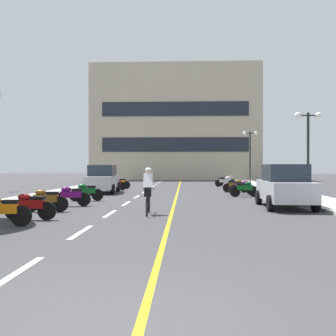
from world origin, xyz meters
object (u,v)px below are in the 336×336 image
object	(u,v)px
street_lamp_far	(250,145)
motorcycle_4	(46,200)
motorcycle_7	(245,189)
street_lamp_mid	(308,134)
motorcycle_3	(30,205)
motorcycle_11	(120,183)
motorcycle_5	(71,195)
motorcycle_12	(225,181)
motorcycle_10	(115,184)
parked_car_mid	(102,179)
motorcycle_13	(226,181)
motorcycle_8	(242,187)
cyclist_rider	(148,190)
parked_car_near	(285,186)
motorcycle_6	(86,192)
motorcycle_2	(1,210)
motorcycle_9	(236,185)

from	to	relation	value
street_lamp_far	motorcycle_4	size ratio (longest dim) A/B	2.95
motorcycle_4	motorcycle_7	size ratio (longest dim) A/B	1.00
street_lamp_mid	motorcycle_3	xyz separation A→B (m)	(-11.63, -8.94, -3.02)
motorcycle_11	motorcycle_5	bearing A→B (deg)	-89.50
motorcycle_7	motorcycle_12	distance (m)	10.83
motorcycle_10	motorcycle_11	world-z (taller)	same
parked_car_mid	motorcycle_13	xyz separation A→B (m)	(9.05, 9.73, -0.44)
parked_car_mid	motorcycle_8	xyz separation A→B (m)	(8.89, -1.18, -0.44)
motorcycle_4	motorcycle_12	bearing A→B (deg)	64.97
street_lamp_far	cyclist_rider	world-z (taller)	street_lamp_far
street_lamp_far	motorcycle_3	size ratio (longest dim) A/B	2.95
motorcycle_13	motorcycle_11	bearing A→B (deg)	-151.66
parked_car_near	motorcycle_6	bearing A→B (deg)	162.63
motorcycle_6	motorcycle_8	xyz separation A→B (m)	(8.47, 4.73, 0.00)
motorcycle_8	parked_car_mid	bearing A→B (deg)	172.44
motorcycle_12	cyclist_rider	distance (m)	19.74
street_lamp_mid	motorcycle_4	world-z (taller)	street_lamp_mid
street_lamp_mid	motorcycle_5	distance (m)	12.83
parked_car_mid	motorcycle_10	world-z (taller)	parked_car_mid
motorcycle_2	motorcycle_9	bearing A→B (deg)	60.28
street_lamp_far	motorcycle_9	bearing A→B (deg)	-103.67
parked_car_mid	motorcycle_2	size ratio (longest dim) A/B	2.53
motorcycle_3	motorcycle_7	size ratio (longest dim) A/B	1.00
motorcycle_4	motorcycle_12	world-z (taller)	same
motorcycle_3	motorcycle_13	xyz separation A→B (m)	(8.69, 22.61, 0.00)
motorcycle_11	cyclist_rider	distance (m)	16.63
motorcycle_8	motorcycle_9	distance (m)	2.06
motorcycle_7	parked_car_near	bearing A→B (deg)	-82.66
motorcycle_3	motorcycle_12	bearing A→B (deg)	68.06
motorcycle_10	cyclist_rider	world-z (taller)	cyclist_rider
parked_car_near	motorcycle_7	distance (m)	5.97
parked_car_near	motorcycle_8	size ratio (longest dim) A/B	2.51
motorcycle_7	motorcycle_8	world-z (taller)	same
motorcycle_12	motorcycle_9	bearing A→B (deg)	-90.07
parked_car_mid	motorcycle_4	world-z (taller)	parked_car_mid
motorcycle_6	motorcycle_13	bearing A→B (deg)	61.13
motorcycle_7	motorcycle_9	xyz separation A→B (m)	(-0.02, 3.73, 0.00)
street_lamp_mid	motorcycle_8	size ratio (longest dim) A/B	2.68
street_lamp_far	motorcycle_6	distance (m)	22.35
motorcycle_7	motorcycle_12	size ratio (longest dim) A/B	1.03
motorcycle_8	motorcycle_13	bearing A→B (deg)	89.15
motorcycle_4	motorcycle_11	distance (m)	15.66
motorcycle_7	motorcycle_9	size ratio (longest dim) A/B	1.00
street_lamp_far	motorcycle_9	xyz separation A→B (m)	(-2.97, -12.20, -3.33)
motorcycle_5	street_lamp_mid	bearing A→B (deg)	21.79
motorcycle_5	motorcycle_8	size ratio (longest dim) A/B	0.99
parked_car_near	motorcycle_3	size ratio (longest dim) A/B	2.49
motorcycle_10	motorcycle_6	bearing A→B (deg)	-88.90
motorcycle_8	motorcycle_10	bearing A→B (deg)	154.05
parked_car_mid	motorcycle_8	size ratio (longest dim) A/B	2.53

